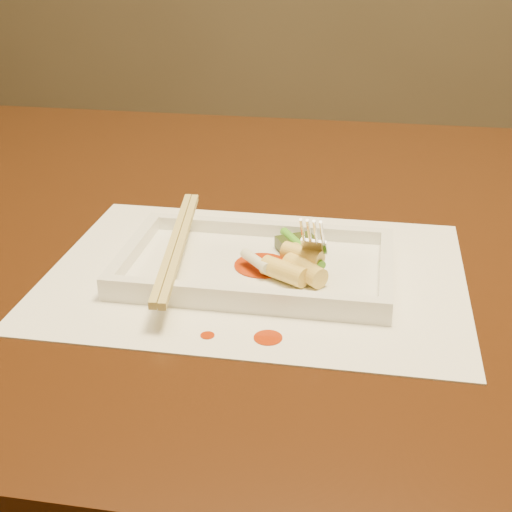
% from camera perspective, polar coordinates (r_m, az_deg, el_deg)
% --- Properties ---
extents(table, '(1.40, 0.90, 0.75)m').
position_cam_1_polar(table, '(0.88, -4.72, -2.87)').
color(table, black).
rests_on(table, ground).
extents(placemat, '(0.40, 0.30, 0.00)m').
position_cam_1_polar(placemat, '(0.69, -0.00, -1.40)').
color(placemat, white).
rests_on(placemat, table).
extents(sauce_splatter_a, '(0.02, 0.02, 0.00)m').
position_cam_1_polar(sauce_splatter_a, '(0.59, 0.97, -6.55)').
color(sauce_splatter_a, '#A72904').
rests_on(sauce_splatter_a, placemat).
extents(sauce_splatter_b, '(0.01, 0.01, 0.00)m').
position_cam_1_polar(sauce_splatter_b, '(0.59, -3.91, -6.35)').
color(sauce_splatter_b, '#A72904').
rests_on(sauce_splatter_b, placemat).
extents(plate_base, '(0.26, 0.16, 0.01)m').
position_cam_1_polar(plate_base, '(0.69, -0.00, -1.05)').
color(plate_base, white).
rests_on(plate_base, placemat).
extents(plate_rim_far, '(0.26, 0.01, 0.01)m').
position_cam_1_polar(plate_rim_far, '(0.75, 0.96, 2.20)').
color(plate_rim_far, white).
rests_on(plate_rim_far, plate_base).
extents(plate_rim_near, '(0.26, 0.01, 0.01)m').
position_cam_1_polar(plate_rim_near, '(0.62, -1.17, -3.17)').
color(plate_rim_near, white).
rests_on(plate_rim_near, plate_base).
extents(plate_rim_left, '(0.01, 0.14, 0.01)m').
position_cam_1_polar(plate_rim_left, '(0.72, -9.83, 0.52)').
color(plate_rim_left, white).
rests_on(plate_rim_left, plate_base).
extents(plate_rim_right, '(0.01, 0.14, 0.01)m').
position_cam_1_polar(plate_rim_right, '(0.68, 10.38, -1.01)').
color(plate_rim_right, white).
rests_on(plate_rim_right, plate_base).
extents(veg_piece, '(0.05, 0.04, 0.01)m').
position_cam_1_polar(veg_piece, '(0.72, 3.30, 0.98)').
color(veg_piece, black).
rests_on(veg_piece, plate_base).
extents(scallion_white, '(0.03, 0.04, 0.01)m').
position_cam_1_polar(scallion_white, '(0.67, -0.04, -0.37)').
color(scallion_white, '#EAEACC').
rests_on(scallion_white, plate_base).
extents(scallion_green, '(0.05, 0.08, 0.01)m').
position_cam_1_polar(scallion_green, '(0.70, 3.69, 0.67)').
color(scallion_green, '#3D9918').
rests_on(scallion_green, plate_base).
extents(chopstick_a, '(0.04, 0.25, 0.01)m').
position_cam_1_polar(chopstick_a, '(0.70, -6.64, 1.05)').
color(chopstick_a, tan).
rests_on(chopstick_a, plate_rim_near).
extents(chopstick_b, '(0.04, 0.25, 0.01)m').
position_cam_1_polar(chopstick_b, '(0.70, -6.01, 1.01)').
color(chopstick_b, tan).
rests_on(chopstick_b, plate_rim_near).
extents(fork, '(0.09, 0.10, 0.14)m').
position_cam_1_polar(fork, '(0.67, 6.21, 5.16)').
color(fork, silver).
rests_on(fork, plate_base).
extents(sauce_blob_0, '(0.05, 0.05, 0.00)m').
position_cam_1_polar(sauce_blob_0, '(0.69, 0.48, -0.75)').
color(sauce_blob_0, '#A72904').
rests_on(sauce_blob_0, plate_base).
extents(rice_cake_0, '(0.03, 0.04, 0.02)m').
position_cam_1_polar(rice_cake_0, '(0.68, 3.50, -0.27)').
color(rice_cake_0, '#FAE574').
rests_on(rice_cake_0, plate_base).
extents(rice_cake_1, '(0.05, 0.04, 0.02)m').
position_cam_1_polar(rice_cake_1, '(0.66, 2.29, -1.23)').
color(rice_cake_1, '#FAE574').
rests_on(rice_cake_1, plate_base).
extents(rice_cake_2, '(0.04, 0.03, 0.02)m').
position_cam_1_polar(rice_cake_2, '(0.67, 3.73, 0.08)').
color(rice_cake_2, '#FAE574').
rests_on(rice_cake_2, plate_base).
extents(rice_cake_3, '(0.05, 0.04, 0.02)m').
position_cam_1_polar(rice_cake_3, '(0.66, 3.89, -1.16)').
color(rice_cake_3, '#FAE574').
rests_on(rice_cake_3, plate_base).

